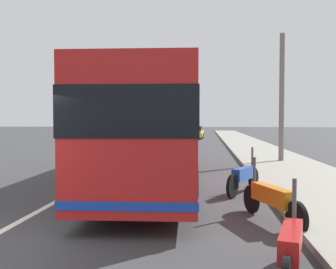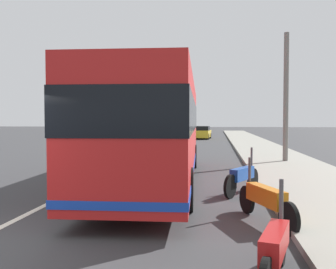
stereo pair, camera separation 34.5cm
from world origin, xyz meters
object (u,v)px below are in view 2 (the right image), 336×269
object	(u,v)px
motorcycle_far_end	(265,200)
motorcycle_angled	(242,177)
coach_bus	(157,127)
motorcycle_nearest_curb	(275,249)
utility_pole	(286,98)
car_side_street	(158,131)
car_oncoming	(201,133)

from	to	relation	value
motorcycle_far_end	motorcycle_angled	bearing A→B (deg)	-16.31
coach_bus	motorcycle_nearest_curb	bearing A→B (deg)	-162.80
motorcycle_nearest_curb	motorcycle_far_end	size ratio (longest dim) A/B	0.91
motorcycle_far_end	utility_pole	bearing A→B (deg)	-33.01
car_side_street	utility_pole	bearing A→B (deg)	17.51
coach_bus	motorcycle_nearest_curb	xyz separation A→B (m)	(-7.52, -2.68, -1.39)
car_side_street	utility_pole	xyz separation A→B (m)	(-26.99, -10.34, 2.37)
motorcycle_nearest_curb	car_oncoming	distance (m)	36.96
motorcycle_far_end	motorcycle_angled	world-z (taller)	motorcycle_angled
motorcycle_far_end	motorcycle_nearest_curb	bearing A→B (deg)	154.05
motorcycle_far_end	motorcycle_angled	distance (m)	3.02
motorcycle_nearest_curb	motorcycle_far_end	xyz separation A→B (m)	(2.88, -0.25, 0.02)
coach_bus	motorcycle_angled	bearing A→B (deg)	-123.60
motorcycle_angled	car_oncoming	size ratio (longest dim) A/B	0.47
utility_pole	car_side_street	bearing A→B (deg)	20.96
motorcycle_far_end	car_side_street	bearing A→B (deg)	-9.02
motorcycle_far_end	car_oncoming	xyz separation A→B (m)	(34.00, 2.63, 0.21)
motorcycle_far_end	car_side_street	size ratio (longest dim) A/B	0.46
motorcycle_angled	car_oncoming	world-z (taller)	car_oncoming
utility_pole	motorcycle_nearest_curb	bearing A→B (deg)	169.53
motorcycle_nearest_curb	car_oncoming	xyz separation A→B (m)	(36.88, 2.38, 0.23)
coach_bus	car_oncoming	world-z (taller)	coach_bus
car_oncoming	utility_pole	distance (m)	23.85
coach_bus	car_side_street	world-z (taller)	coach_bus
motorcycle_nearest_curb	utility_pole	xyz separation A→B (m)	(13.66, -2.53, 2.64)
motorcycle_far_end	utility_pole	distance (m)	11.33
motorcycle_nearest_curb	motorcycle_angled	xyz separation A→B (m)	(5.90, 0.00, 0.02)
motorcycle_nearest_curb	utility_pole	bearing A→B (deg)	5.48
motorcycle_angled	car_oncoming	distance (m)	31.08
motorcycle_nearest_curb	motorcycle_angled	bearing A→B (deg)	16.00
motorcycle_nearest_curb	utility_pole	size ratio (longest dim) A/B	0.33
motorcycle_far_end	motorcycle_angled	xyz separation A→B (m)	(3.01, 0.25, -0.00)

